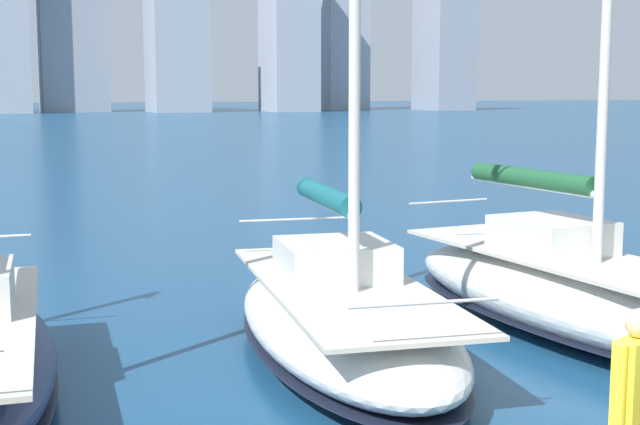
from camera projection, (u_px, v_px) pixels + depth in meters
name	position (u px, v px, depth m)	size (l,w,h in m)	color
city_skyline	(29.00, 14.00, 155.29)	(171.78, 22.88, 46.15)	#9196A0
sailboat_forest	(568.00, 288.00, 14.46)	(2.98, 8.10, 11.80)	white
sailboat_teal	(342.00, 315.00, 13.05)	(3.52, 7.51, 10.35)	white
person_yellow_shirt	(636.00, 394.00, 6.81)	(0.58, 0.34, 1.68)	#4C473D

